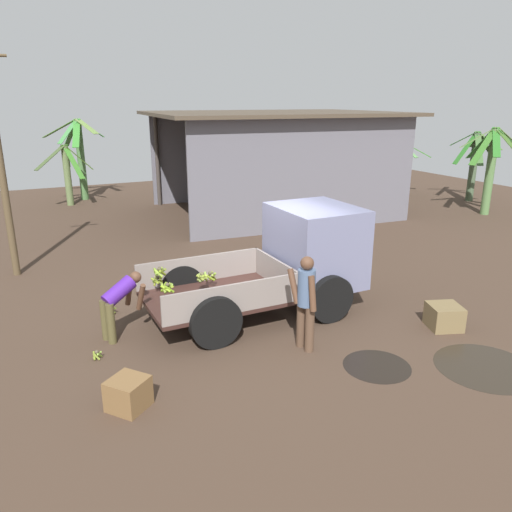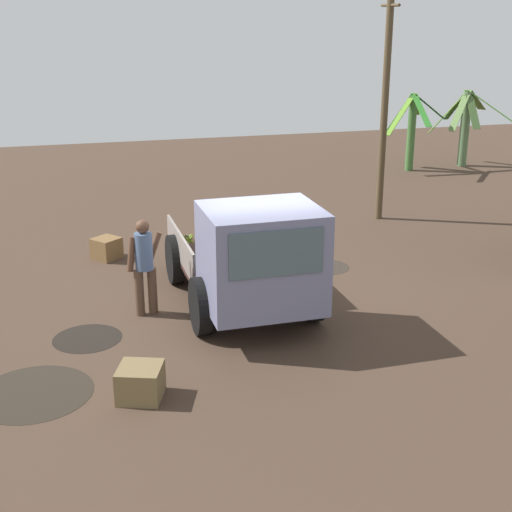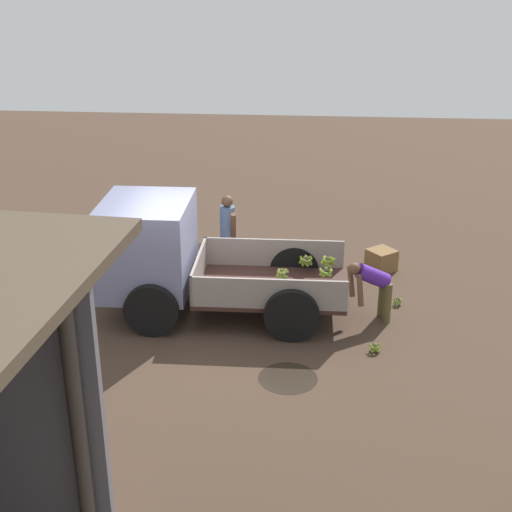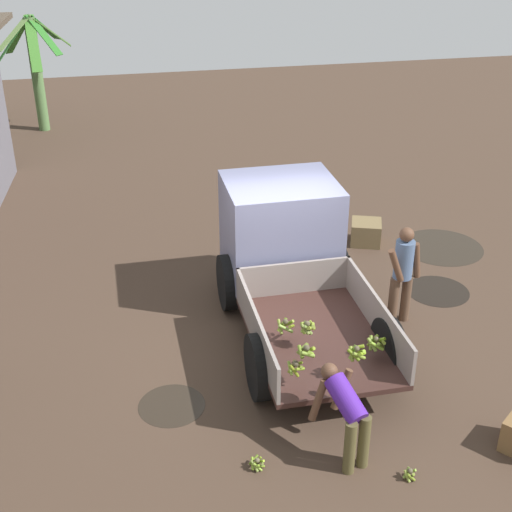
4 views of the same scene
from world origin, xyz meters
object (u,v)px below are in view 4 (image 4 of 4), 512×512
Objects in this scene: cargo_truck at (286,247)px; person_worker_loading at (346,411)px; wooden_crate_1 at (366,232)px; banana_bunch_on_ground_1 at (257,463)px; person_foreground_visitor at (403,271)px; banana_bunch_on_ground_0 at (410,474)px.

cargo_truck is 3.71m from person_worker_loading.
wooden_crate_1 is at bearing -41.12° from person_worker_loading.
banana_bunch_on_ground_1 is at bearing 148.93° from wooden_crate_1.
person_foreground_visitor is 3.40m from person_worker_loading.
cargo_truck reaches higher than banana_bunch_on_ground_0.
person_foreground_visitor is (-0.86, -1.73, -0.18)m from cargo_truck.
banana_bunch_on_ground_0 is at bearing -148.23° from person_worker_loading.
person_worker_loading is at bearing -90.16° from banana_bunch_on_ground_1.
person_worker_loading is 6.48× the size of banana_bunch_on_ground_0.
cargo_truck is 4.03m from banana_bunch_on_ground_1.
wooden_crate_1 is (5.69, -2.31, -0.50)m from person_worker_loading.
person_worker_loading is (-3.69, 0.14, -0.40)m from cargo_truck.
cargo_truck reaches higher than wooden_crate_1.
person_foreground_visitor reaches higher than wooden_crate_1.
person_foreground_visitor is 4.20m from banana_bunch_on_ground_1.
banana_bunch_on_ground_1 is (-2.82, 2.98, -0.86)m from person_foreground_visitor.
banana_bunch_on_ground_0 is at bearing -107.15° from banana_bunch_on_ground_1.
banana_bunch_on_ground_1 is at bearing 160.59° from cargo_truck.
cargo_truck is 1.94m from person_foreground_visitor.
banana_bunch_on_ground_0 is 1.87m from banana_bunch_on_ground_1.
person_worker_loading is 6.16m from wooden_crate_1.
wooden_crate_1 is (5.69, -3.43, 0.14)m from banana_bunch_on_ground_1.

